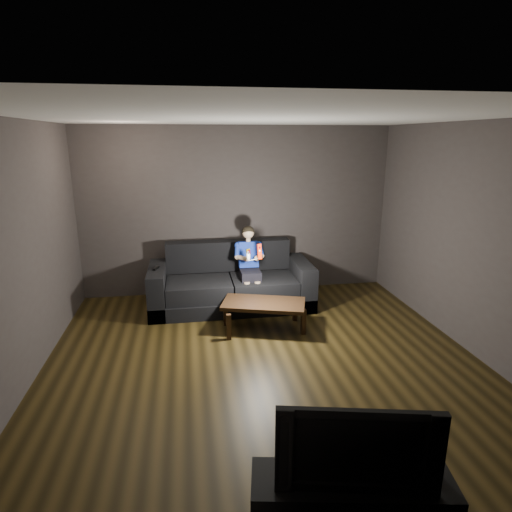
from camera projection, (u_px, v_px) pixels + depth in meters
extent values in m
plane|color=black|center=(265.00, 363.00, 4.92)|extent=(5.00, 5.00, 0.00)
cube|color=#3A3332|center=(238.00, 211.00, 6.93)|extent=(5.00, 0.04, 2.70)
cube|color=#3A3332|center=(354.00, 372.00, 2.18)|extent=(5.00, 0.04, 2.70)
cube|color=#3A3332|center=(14.00, 260.00, 4.17)|extent=(0.04, 5.00, 2.70)
cube|color=#3A3332|center=(478.00, 241.00, 4.94)|extent=(0.04, 5.00, 2.70)
cube|color=silver|center=(266.00, 117.00, 4.20)|extent=(5.00, 5.00, 0.02)
cube|color=black|center=(231.00, 299.00, 6.57)|extent=(2.43, 1.05, 0.21)
cube|color=black|center=(199.00, 289.00, 6.33)|extent=(0.95, 0.74, 0.25)
cube|color=black|center=(264.00, 286.00, 6.48)|extent=(0.95, 0.74, 0.25)
cube|color=black|center=(228.00, 255.00, 6.79)|extent=(1.94, 0.24, 0.48)
cube|color=black|center=(158.00, 289.00, 6.34)|extent=(0.24, 1.05, 0.66)
cube|color=black|center=(301.00, 282.00, 6.68)|extent=(0.24, 1.05, 0.66)
cube|color=black|center=(250.00, 275.00, 6.37)|extent=(0.29, 0.37, 0.14)
cube|color=navy|center=(248.00, 254.00, 6.49)|extent=(0.29, 0.21, 0.41)
cube|color=yellow|center=(249.00, 252.00, 6.39)|extent=(0.09, 0.09, 0.10)
cube|color=red|center=(249.00, 252.00, 6.39)|extent=(0.06, 0.06, 0.06)
cylinder|color=#D4AD87|center=(248.00, 240.00, 6.43)|extent=(0.07, 0.07, 0.06)
sphere|color=#D4AD87|center=(248.00, 233.00, 6.40)|extent=(0.18, 0.18, 0.18)
ellipsoid|color=black|center=(248.00, 231.00, 6.40)|extent=(0.19, 0.19, 0.16)
cylinder|color=navy|center=(237.00, 251.00, 6.38)|extent=(0.08, 0.22, 0.19)
cylinder|color=navy|center=(261.00, 250.00, 6.44)|extent=(0.08, 0.22, 0.19)
cylinder|color=#D4AD87|center=(242.00, 257.00, 6.25)|extent=(0.14, 0.23, 0.10)
cylinder|color=#D4AD87|center=(260.00, 256.00, 6.29)|extent=(0.14, 0.23, 0.10)
sphere|color=#D4AD87|center=(246.00, 259.00, 6.17)|extent=(0.08, 0.08, 0.08)
sphere|color=#D4AD87|center=(257.00, 258.00, 6.20)|extent=(0.08, 0.08, 0.08)
cylinder|color=#D4AD87|center=(247.00, 293.00, 6.23)|extent=(0.09, 0.09, 0.33)
cylinder|color=#D4AD87|center=(257.00, 292.00, 6.26)|extent=(0.09, 0.09, 0.33)
cube|color=red|center=(259.00, 252.00, 5.96)|extent=(0.06, 0.09, 0.22)
cube|color=#69000A|center=(260.00, 248.00, 5.92)|extent=(0.04, 0.01, 0.03)
cylinder|color=white|center=(260.00, 253.00, 5.94)|extent=(0.02, 0.01, 0.02)
ellipsoid|color=white|center=(248.00, 256.00, 5.95)|extent=(0.07, 0.09, 0.14)
cylinder|color=black|center=(249.00, 253.00, 5.91)|extent=(0.02, 0.01, 0.02)
cube|color=black|center=(156.00, 268.00, 6.19)|extent=(0.09, 0.17, 0.03)
cube|color=black|center=(156.00, 266.00, 6.24)|extent=(0.02, 0.02, 0.00)
cube|color=black|center=(264.00, 304.00, 5.69)|extent=(1.19, 0.84, 0.05)
cube|color=black|center=(229.00, 327.00, 5.45)|extent=(0.06, 0.06, 0.34)
cube|color=black|center=(303.00, 322.00, 5.60)|extent=(0.06, 0.06, 0.34)
cube|color=black|center=(226.00, 313.00, 5.87)|extent=(0.06, 0.06, 0.34)
cube|color=black|center=(295.00, 309.00, 6.03)|extent=(0.06, 0.06, 0.34)
cube|color=black|center=(351.00, 508.00, 2.72)|extent=(1.31, 0.58, 0.45)
imported|color=black|center=(356.00, 441.00, 2.58)|extent=(0.98, 0.33, 0.56)
cube|color=white|center=(429.00, 455.00, 2.71)|extent=(0.05, 0.17, 0.22)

